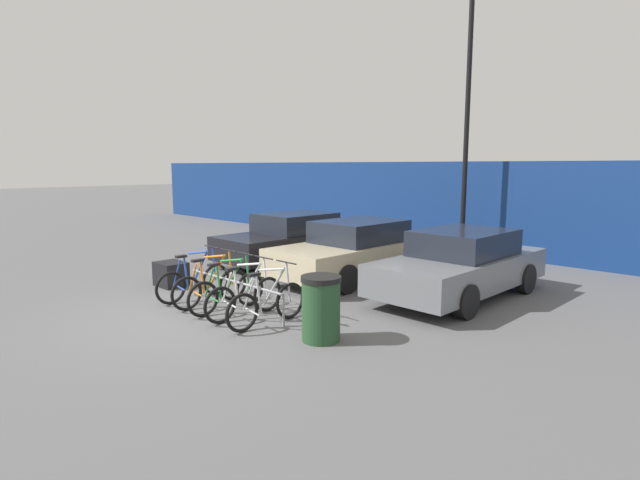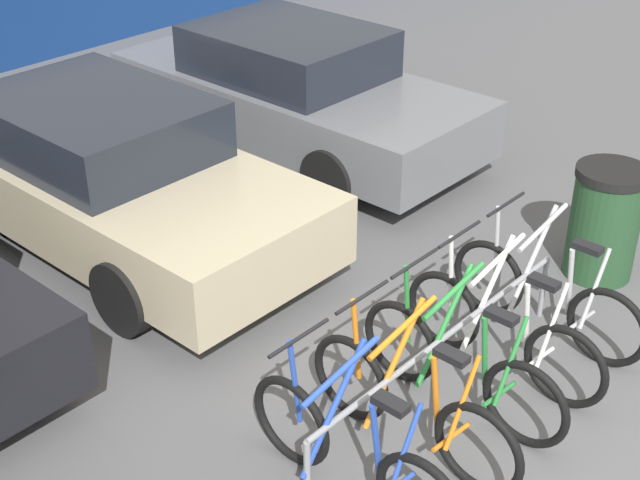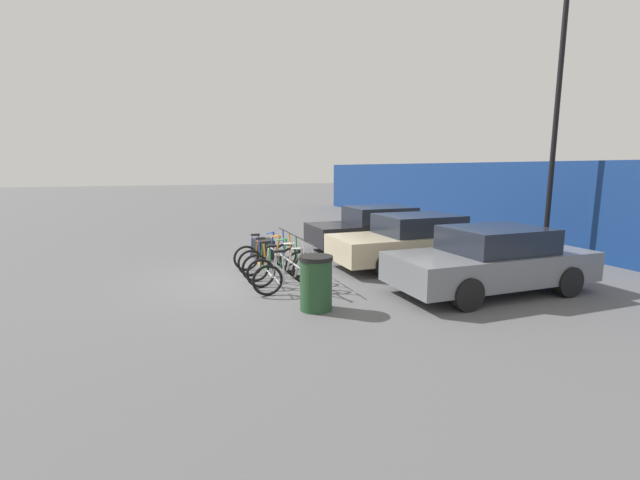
{
  "view_description": "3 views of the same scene",
  "coord_description": "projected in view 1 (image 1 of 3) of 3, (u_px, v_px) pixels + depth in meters",
  "views": [
    {
      "loc": [
        7.87,
        -4.69,
        2.72
      ],
      "look_at": [
        1.53,
        1.67,
        1.37
      ],
      "focal_mm": 28.0,
      "sensor_mm": 36.0,
      "label": 1
    },
    {
      "loc": [
        -4.13,
        -2.06,
        4.25
      ],
      "look_at": [
        0.5,
        2.11,
        0.66
      ],
      "focal_mm": 50.0,
      "sensor_mm": 36.0,
      "label": 2
    },
    {
      "loc": [
        9.85,
        -1.99,
        2.64
      ],
      "look_at": [
        0.85,
        1.37,
        1.01
      ],
      "focal_mm": 24.0,
      "sensor_mm": 36.0,
      "label": 3
    }
  ],
  "objects": [
    {
      "name": "ground_plane",
      "position": [
        197.0,
        314.0,
        9.18
      ],
      "size": [
        120.0,
        120.0,
        0.0
      ],
      "primitive_type": "plane",
      "color": "#59595B"
    },
    {
      "name": "hoarding_wall",
      "position": [
        462.0,
        207.0,
        15.62
      ],
      "size": [
        36.0,
        0.16,
        2.84
      ],
      "primitive_type": "cube",
      "color": "navy",
      "rests_on": "ground"
    },
    {
      "name": "bike_rack",
      "position": [
        234.0,
        285.0,
        9.43
      ],
      "size": [
        2.9,
        0.04,
        0.57
      ],
      "color": "gray",
      "rests_on": "ground"
    },
    {
      "name": "bicycle_blue",
      "position": [
        194.0,
        281.0,
        10.16
      ],
      "size": [
        0.68,
        1.71,
        1.05
      ],
      "rotation": [
        0.0,
        0.0,
        0.06
      ],
      "color": "black",
      "rests_on": "ground"
    },
    {
      "name": "bicycle_orange",
      "position": [
        211.0,
        286.0,
        9.74
      ],
      "size": [
        0.68,
        1.71,
        1.05
      ],
      "rotation": [
        0.0,
        0.0,
        -0.0
      ],
      "color": "black",
      "rests_on": "ground"
    },
    {
      "name": "bicycle_green",
      "position": [
        227.0,
        291.0,
        9.35
      ],
      "size": [
        0.68,
        1.71,
        1.05
      ],
      "rotation": [
        0.0,
        0.0,
        -0.04
      ],
      "color": "black",
      "rests_on": "ground"
    },
    {
      "name": "bicycle_white",
      "position": [
        245.0,
        297.0,
        8.97
      ],
      "size": [
        0.68,
        1.71,
        1.05
      ],
      "rotation": [
        0.0,
        0.0,
        -0.06
      ],
      "color": "black",
      "rests_on": "ground"
    },
    {
      "name": "bicycle_silver",
      "position": [
        267.0,
        304.0,
        8.52
      ],
      "size": [
        0.68,
        1.71,
        1.05
      ],
      "rotation": [
        0.0,
        0.0,
        -0.05
      ],
      "color": "black",
      "rests_on": "ground"
    },
    {
      "name": "car_black",
      "position": [
        293.0,
        238.0,
        13.99
      ],
      "size": [
        1.91,
        4.39,
        1.4
      ],
      "color": "black",
      "rests_on": "ground"
    },
    {
      "name": "car_beige",
      "position": [
        357.0,
        250.0,
        12.11
      ],
      "size": [
        1.91,
        4.53,
        1.4
      ],
      "color": "#C1B28E",
      "rests_on": "ground"
    },
    {
      "name": "car_grey",
      "position": [
        461.0,
        264.0,
        10.33
      ],
      "size": [
        1.91,
        4.4,
        1.4
      ],
      "color": "slate",
      "rests_on": "ground"
    },
    {
      "name": "lamp_post",
      "position": [
        467.0,
        114.0,
        14.09
      ],
      "size": [
        0.24,
        0.44,
        7.6
      ],
      "color": "black",
      "rests_on": "ground"
    },
    {
      "name": "trash_bin",
      "position": [
        321.0,
        308.0,
        7.75
      ],
      "size": [
        0.63,
        0.63,
        1.03
      ],
      "color": "#234728",
      "rests_on": "ground"
    },
    {
      "name": "cargo_crate",
      "position": [
        171.0,
        274.0,
        11.33
      ],
      "size": [
        0.7,
        0.56,
        0.55
      ],
      "primitive_type": "cube",
      "color": "black",
      "rests_on": "ground"
    }
  ]
}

